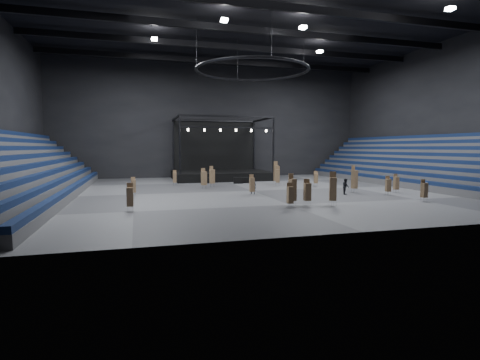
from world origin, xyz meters
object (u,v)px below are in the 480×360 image
object	(u,v)px
chair_stack_4	(130,196)
chair_stack_12	(212,176)
chair_stack_16	(388,185)
man_center	(253,185)
chair_stack_5	(278,176)
chair_stack_9	(333,188)
flight_case_mid	(238,180)
stage	(220,169)
flight_case_right	(247,180)
chair_stack_2	(175,177)
chair_stack_10	(307,191)
chair_stack_7	(396,183)
flight_case_left	(209,180)
chair_stack_1	(290,195)
chair_stack_11	(252,184)
chair_stack_3	(354,179)
chair_stack_15	(292,189)
chair_stack_0	(424,190)
chair_stack_13	(133,186)
crew_member	(346,186)
chair_stack_14	(316,178)
chair_stack_6	(204,178)
chair_stack_8	(276,173)

from	to	relation	value
chair_stack_4	chair_stack_12	size ratio (longest dim) A/B	0.84
chair_stack_16	man_center	distance (m)	13.52
chair_stack_5	chair_stack_16	xyz separation A→B (m)	(7.30, -11.52, -0.24)
chair_stack_9	flight_case_mid	bearing A→B (deg)	119.70
stage	flight_case_right	size ratio (longest dim) A/B	12.15
chair_stack_2	chair_stack_4	world-z (taller)	chair_stack_4
chair_stack_9	chair_stack_10	size ratio (longest dim) A/B	1.28
chair_stack_5	chair_stack_7	size ratio (longest dim) A/B	1.22
flight_case_left	chair_stack_1	distance (m)	22.02
chair_stack_10	chair_stack_11	bearing A→B (deg)	113.53
chair_stack_3	chair_stack_2	bearing A→B (deg)	131.28
chair_stack_3	chair_stack_7	size ratio (longest dim) A/B	1.43
chair_stack_16	stage	bearing A→B (deg)	129.13
flight_case_mid	chair_stack_16	distance (m)	19.34
chair_stack_4	chair_stack_15	bearing A→B (deg)	-0.27
chair_stack_1	chair_stack_16	distance (m)	13.39
stage	flight_case_left	bearing A→B (deg)	-114.28
chair_stack_10	chair_stack_16	xyz separation A→B (m)	(10.76, 4.04, -0.14)
chair_stack_10	chair_stack_3	bearing A→B (deg)	44.33
chair_stack_0	chair_stack_11	bearing A→B (deg)	144.24
flight_case_mid	man_center	size ratio (longest dim) A/B	0.69
flight_case_right	chair_stack_9	world-z (taller)	chair_stack_9
chair_stack_7	chair_stack_13	distance (m)	26.93
chair_stack_12	chair_stack_13	world-z (taller)	chair_stack_12
stage	chair_stack_15	bearing A→B (deg)	-89.94
crew_member	stage	bearing A→B (deg)	41.40
chair_stack_4	flight_case_mid	bearing A→B (deg)	57.01
flight_case_right	chair_stack_14	xyz separation A→B (m)	(6.95, -6.30, 0.63)
stage	chair_stack_11	world-z (taller)	stage
chair_stack_2	chair_stack_6	size ratio (longest dim) A/B	0.81
chair_stack_15	stage	bearing A→B (deg)	74.63
chair_stack_5	chair_stack_11	bearing A→B (deg)	-104.98
stage	chair_stack_6	world-z (taller)	stage
chair_stack_13	chair_stack_16	bearing A→B (deg)	-20.89
chair_stack_7	chair_stack_16	distance (m)	2.47
chair_stack_2	man_center	world-z (taller)	chair_stack_2
stage	crew_member	xyz separation A→B (m)	(8.27, -21.79, -0.64)
flight_case_left	chair_stack_0	world-z (taller)	chair_stack_0
chair_stack_4	chair_stack_8	distance (m)	24.39
chair_stack_0	chair_stack_9	xyz separation A→B (m)	(-8.95, 0.00, 0.39)
chair_stack_7	chair_stack_10	size ratio (longest dim) A/B	0.91
chair_stack_3	chair_stack_15	bearing A→B (deg)	-159.96
chair_stack_3	chair_stack_13	world-z (taller)	chair_stack_3
chair_stack_9	crew_member	xyz separation A→B (m)	(5.10, 6.43, -0.63)
stage	chair_stack_8	world-z (taller)	stage
chair_stack_4	chair_stack_7	distance (m)	27.10
chair_stack_15	chair_stack_14	bearing A→B (deg)	40.94
flight_case_mid	chair_stack_2	distance (m)	8.39
flight_case_right	chair_stack_4	size ratio (longest dim) A/B	0.54
chair_stack_6	chair_stack_4	bearing A→B (deg)	-136.68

